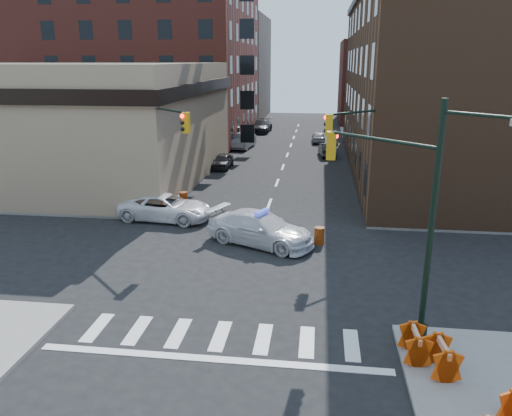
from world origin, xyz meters
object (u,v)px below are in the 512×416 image
(parked_car_enear, at_px, (327,150))
(barricade_se_a, at_px, (415,344))
(pedestrian_a, at_px, (121,199))
(parked_car_wnear, at_px, (223,161))
(barricade_nw_a, at_px, (154,209))
(pickup, at_px, (166,207))
(barrel_bank, at_px, (183,199))
(barrel_road, at_px, (319,236))
(pedestrian_b, at_px, (107,201))
(police_car, at_px, (261,229))
(parked_car_wfar, at_px, (243,141))

(parked_car_enear, bearing_deg, barricade_se_a, 87.09)
(pedestrian_a, xyz_separation_m, barricade_se_a, (15.06, -13.52, -0.51))
(parked_car_wnear, distance_m, barricade_nw_a, 15.26)
(pickup, height_order, parked_car_wnear, pickup)
(pickup, distance_m, barrel_bank, 2.85)
(parked_car_enear, height_order, barrel_road, parked_car_enear)
(pickup, distance_m, pedestrian_b, 3.76)
(pickup, relative_size, barricade_se_a, 4.28)
(barrel_road, height_order, barricade_nw_a, barricade_nw_a)
(barrel_road, relative_size, barricade_se_a, 0.71)
(parked_car_wnear, distance_m, pedestrian_a, 15.30)
(pedestrian_b, relative_size, barricade_nw_a, 1.21)
(pedestrian_b, xyz_separation_m, barrel_bank, (4.05, 2.62, -0.46))
(parked_car_enear, distance_m, barricade_nw_a, 24.46)
(pickup, bearing_deg, barricade_se_a, -131.22)
(barrel_road, xyz_separation_m, barricade_nw_a, (-9.85, 2.93, 0.19))
(barrel_bank, relative_size, barricade_nw_a, 0.74)
(pedestrian_a, xyz_separation_m, barrel_road, (12.01, -3.23, -0.69))
(pedestrian_a, bearing_deg, barricade_nw_a, -6.24)
(parked_car_enear, bearing_deg, police_car, 74.95)
(parked_car_enear, xyz_separation_m, barricade_nw_a, (-10.47, -22.10, -0.01))
(police_car, distance_m, parked_car_wfar, 29.42)
(barrel_bank, relative_size, barricade_se_a, 0.77)
(pickup, xyz_separation_m, barrel_road, (9.15, -3.03, -0.31))
(pickup, xyz_separation_m, parked_car_wnear, (0.52, 15.11, -0.13))
(police_car, relative_size, parked_car_wnear, 1.55)
(parked_car_wfar, bearing_deg, barrel_road, -66.68)
(police_car, xyz_separation_m, parked_car_wfar, (-5.31, 28.94, -0.03))
(parked_car_wnear, distance_m, barrel_road, 20.09)
(parked_car_wfar, xyz_separation_m, pedestrian_a, (-3.66, -25.35, 0.34))
(parked_car_wfar, relative_size, barrel_bank, 4.98)
(parked_car_enear, relative_size, barrel_bank, 4.06)
(parked_car_enear, xyz_separation_m, pedestrian_b, (-13.52, -21.80, 0.30))
(pickup, height_order, barrel_road, pickup)
(parked_car_wnear, relative_size, barrel_bank, 3.78)
(parked_car_wnear, height_order, barrel_bank, parked_car_wnear)
(parked_car_wfar, relative_size, barrel_road, 5.38)
(pedestrian_b, height_order, barrel_road, pedestrian_b)
(parked_car_wfar, bearing_deg, pedestrian_a, -91.18)
(barricade_nw_a, bearing_deg, parked_car_wnear, 82.50)
(pedestrian_a, distance_m, barricade_se_a, 20.24)
(pedestrian_a, height_order, barrel_bank, pedestrian_a)
(pickup, xyz_separation_m, pedestrian_b, (-3.75, 0.20, 0.19))
(barrel_road, bearing_deg, pedestrian_a, 164.92)
(barrel_road, bearing_deg, police_car, -173.33)
(pedestrian_b, bearing_deg, barricade_nw_a, -13.89)
(pickup, bearing_deg, barricade_nw_a, 104.42)
(police_car, relative_size, pedestrian_a, 2.91)
(pedestrian_a, distance_m, barrel_road, 12.45)
(parked_car_wnear, distance_m, pedestrian_b, 15.52)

